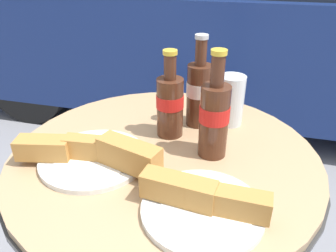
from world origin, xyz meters
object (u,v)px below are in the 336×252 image
at_px(drinking_glass, 230,102).
at_px(parked_car, 214,21).
at_px(lunch_plate_far, 202,203).
at_px(cola_bottle_left, 170,103).
at_px(bistro_table, 165,208).
at_px(cola_bottle_right, 214,117).
at_px(lunch_plate_near, 93,154).
at_px(cola_bottle_center, 199,91).

distance_m(drinking_glass, parked_car, 1.88).
distance_m(lunch_plate_far, parked_car, 2.23).
bearing_deg(cola_bottle_left, bistro_table, -84.57).
bearing_deg(lunch_plate_far, drinking_glass, 87.73).
bearing_deg(lunch_plate_far, parked_car, 97.04).
relative_size(cola_bottle_right, lunch_plate_near, 0.74).
relative_size(drinking_glass, parked_car, 0.03).
xyz_separation_m(cola_bottle_center, parked_car, (-0.21, 1.88, -0.19)).
bearing_deg(drinking_glass, lunch_plate_far, -92.27).
xyz_separation_m(bistro_table, cola_bottle_left, (-0.01, 0.09, 0.26)).
relative_size(cola_bottle_center, lunch_plate_near, 0.72).
height_order(cola_bottle_right, drinking_glass, cola_bottle_right).
bearing_deg(drinking_glass, bistro_table, -125.61).
bearing_deg(lunch_plate_near, cola_bottle_center, 52.49).
relative_size(cola_bottle_left, parked_car, 0.05).
bearing_deg(cola_bottle_left, drinking_glass, 35.32).
xyz_separation_m(drinking_glass, lunch_plate_near, (-0.27, -0.27, -0.04)).
bearing_deg(drinking_glass, lunch_plate_near, -134.84).
distance_m(lunch_plate_near, parked_car, 2.13).
bearing_deg(cola_bottle_left, parked_car, 94.30).
height_order(cola_bottle_center, parked_car, parked_car).
bearing_deg(drinking_glass, cola_bottle_center, -162.42).
bearing_deg(parked_car, cola_bottle_right, -82.55).
relative_size(lunch_plate_far, parked_car, 0.06).
relative_size(cola_bottle_right, cola_bottle_center, 1.02).
distance_m(cola_bottle_left, cola_bottle_center, 0.10).
distance_m(cola_bottle_center, drinking_glass, 0.09).
xyz_separation_m(cola_bottle_left, lunch_plate_near, (-0.13, -0.17, -0.06)).
relative_size(bistro_table, lunch_plate_far, 3.16).
relative_size(drinking_glass, lunch_plate_near, 0.40).
xyz_separation_m(lunch_plate_near, lunch_plate_far, (0.26, -0.09, -0.00)).
relative_size(bistro_table, cola_bottle_left, 3.40).
xyz_separation_m(cola_bottle_right, lunch_plate_near, (-0.25, -0.11, -0.07)).
height_order(drinking_glass, parked_car, parked_car).
bearing_deg(bistro_table, lunch_plate_near, -147.86).
height_order(cola_bottle_center, lunch_plate_near, cola_bottle_center).
relative_size(lunch_plate_near, lunch_plate_far, 1.41).
height_order(lunch_plate_far, parked_car, parked_car).
relative_size(cola_bottle_center, lunch_plate_far, 1.02).
distance_m(bistro_table, lunch_plate_far, 0.29).
height_order(cola_bottle_left, lunch_plate_far, cola_bottle_left).
relative_size(bistro_table, cola_bottle_right, 3.03).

